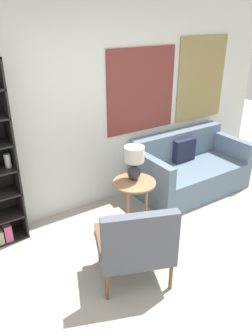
{
  "coord_description": "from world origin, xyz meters",
  "views": [
    {
      "loc": [
        -1.62,
        -1.59,
        2.44
      ],
      "look_at": [
        0.15,
        1.11,
        0.9
      ],
      "focal_mm": 35.0,
      "sensor_mm": 36.0,
      "label": 1
    }
  ],
  "objects_px": {
    "armchair": "(137,244)",
    "side_table": "(134,186)",
    "couch": "(188,170)",
    "table_lamp": "(134,160)"
  },
  "relations": [
    {
      "from": "armchair",
      "to": "table_lamp",
      "type": "height_order",
      "value": "table_lamp"
    },
    {
      "from": "armchair",
      "to": "couch",
      "type": "height_order",
      "value": "armchair"
    },
    {
      "from": "side_table",
      "to": "table_lamp",
      "type": "relative_size",
      "value": 1.33
    },
    {
      "from": "armchair",
      "to": "side_table",
      "type": "bearing_deg",
      "value": 56.73
    },
    {
      "from": "couch",
      "to": "side_table",
      "type": "distance_m",
      "value": 1.22
    },
    {
      "from": "armchair",
      "to": "table_lamp",
      "type": "relative_size",
      "value": 2.06
    },
    {
      "from": "side_table",
      "to": "table_lamp",
      "type": "distance_m",
      "value": 0.33
    },
    {
      "from": "couch",
      "to": "side_table",
      "type": "relative_size",
      "value": 2.83
    },
    {
      "from": "armchair",
      "to": "couch",
      "type": "xyz_separation_m",
      "value": [
        1.76,
        1.17,
        -0.17
      ]
    },
    {
      "from": "armchair",
      "to": "side_table",
      "type": "height_order",
      "value": "armchair"
    }
  ]
}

